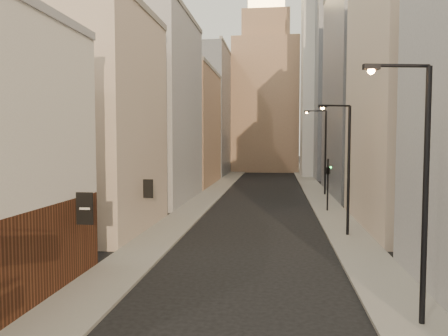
% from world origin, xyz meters
% --- Properties ---
extents(sidewalk_left, '(3.00, 140.00, 0.15)m').
position_xyz_m(sidewalk_left, '(-6.50, 55.00, 0.07)').
color(sidewalk_left, gray).
rests_on(sidewalk_left, ground).
extents(sidewalk_right, '(3.00, 140.00, 0.15)m').
position_xyz_m(sidewalk_right, '(6.50, 55.00, 0.07)').
color(sidewalk_right, gray).
rests_on(sidewalk_right, ground).
extents(left_bldg_beige, '(8.00, 12.00, 16.00)m').
position_xyz_m(left_bldg_beige, '(-12.00, 26.00, 8.00)').
color(left_bldg_beige, '#BDA795').
rests_on(left_bldg_beige, ground).
extents(left_bldg_grey, '(8.00, 16.00, 20.00)m').
position_xyz_m(left_bldg_grey, '(-12.00, 42.00, 10.00)').
color(left_bldg_grey, gray).
rests_on(left_bldg_grey, ground).
extents(left_bldg_tan, '(8.00, 18.00, 17.00)m').
position_xyz_m(left_bldg_tan, '(-12.00, 60.00, 8.50)').
color(left_bldg_tan, '#936F56').
rests_on(left_bldg_tan, ground).
extents(left_bldg_wingrid, '(8.00, 20.00, 24.00)m').
position_xyz_m(left_bldg_wingrid, '(-12.00, 80.00, 12.00)').
color(left_bldg_wingrid, gray).
rests_on(left_bldg_wingrid, ground).
extents(right_bldg_beige, '(8.00, 16.00, 20.00)m').
position_xyz_m(right_bldg_beige, '(12.00, 30.00, 10.00)').
color(right_bldg_beige, '#BDA795').
rests_on(right_bldg_beige, ground).
extents(right_bldg_wingrid, '(8.00, 20.00, 26.00)m').
position_xyz_m(right_bldg_wingrid, '(12.00, 50.00, 13.00)').
color(right_bldg_wingrid, gray).
rests_on(right_bldg_wingrid, ground).
extents(highrise, '(21.00, 23.00, 51.20)m').
position_xyz_m(highrise, '(18.00, 78.00, 25.66)').
color(highrise, gray).
rests_on(highrise, ground).
extents(clock_tower, '(14.00, 14.00, 44.90)m').
position_xyz_m(clock_tower, '(-1.00, 92.00, 17.63)').
color(clock_tower, '#936F56').
rests_on(clock_tower, ground).
extents(white_tower, '(8.00, 8.00, 41.50)m').
position_xyz_m(white_tower, '(10.00, 78.00, 18.61)').
color(white_tower, silver).
rests_on(white_tower, ground).
extents(streetlamp_near, '(2.44, 0.66, 9.38)m').
position_xyz_m(streetlamp_near, '(6.48, 11.03, 5.36)').
color(streetlamp_near, black).
rests_on(streetlamp_near, ground).
extents(streetlamp_mid, '(2.30, 0.97, 9.15)m').
position_xyz_m(streetlamp_mid, '(6.21, 25.84, 5.22)').
color(streetlamp_mid, black).
rests_on(streetlamp_mid, ground).
extents(streetlamp_far, '(2.70, 0.27, 10.31)m').
position_xyz_m(streetlamp_far, '(7.05, 48.74, 5.89)').
color(streetlamp_far, black).
rests_on(streetlamp_far, ground).
extents(traffic_light_right, '(0.76, 0.76, 5.00)m').
position_xyz_m(traffic_light_right, '(6.23, 36.40, 3.83)').
color(traffic_light_right, black).
rests_on(traffic_light_right, ground).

